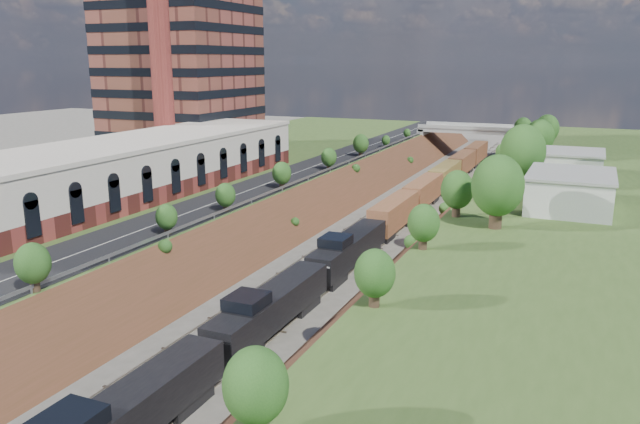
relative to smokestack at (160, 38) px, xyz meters
The scene contains 15 objects.
platform_left 23.05m from the smokestack, 53.13° to the left, with size 44.00×180.00×5.00m, color #3F5B25.
embankment_left 35.58m from the smokestack, ahead, with size 7.07×180.00×7.07m, color brown.
embankment_right 53.39m from the smokestack, ahead, with size 7.07×180.00×7.07m, color brown.
rail_left_track 41.86m from the smokestack, ahead, with size 1.58×180.00×0.18m, color gray.
rail_right_track 46.11m from the smokestack, ahead, with size 1.58×180.00×0.18m, color gray.
road 28.88m from the smokestack, 11.04° to the left, with size 8.00×180.00×0.10m, color black.
guardrail 31.59m from the smokestack, ahead, with size 0.10×171.00×0.70m.
commercial_building 25.69m from the smokestack, 66.04° to the right, with size 14.30×62.30×7.00m.
smokestack is the anchor object (origin of this frame).
overpass 77.82m from the smokestack, 61.39° to the left, with size 24.50×8.30×7.40m.
white_building_near 62.29m from the smokestack, ahead, with size 9.00×12.00×4.00m, color silver.
white_building_far 64.31m from the smokestack, 16.97° to the left, with size 8.00×10.00×3.60m, color silver.
tree_right_large 57.52m from the smokestack, 16.80° to the right, with size 5.25×5.25×7.61m.
tree_left_crest 46.95m from the smokestack, 56.09° to the right, with size 2.45×2.45×3.55m.
freight_train 44.79m from the smokestack, ahead, with size 2.77×127.17×4.55m.
Camera 1 is at (25.31, -23.55, 21.68)m, focal length 35.00 mm.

